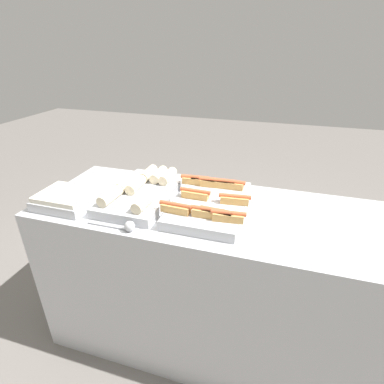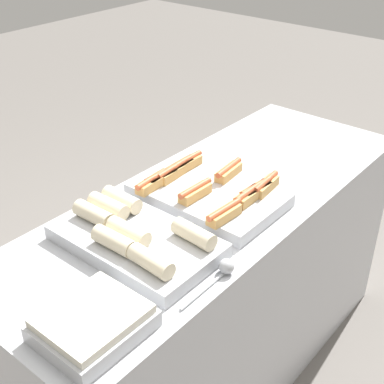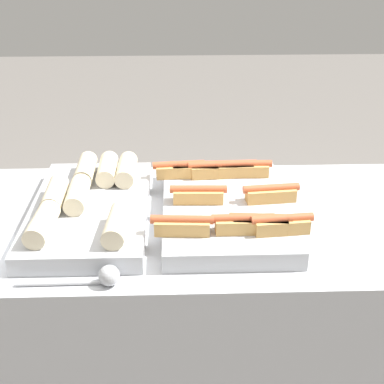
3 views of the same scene
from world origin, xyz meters
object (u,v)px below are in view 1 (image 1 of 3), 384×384
tray_wraps (142,191)px  serving_spoon_near (126,226)px  tray_hotdogs (210,202)px  tray_side_front (66,199)px

tray_wraps → serving_spoon_near: size_ratio=2.24×
tray_hotdogs → tray_wraps: size_ratio=0.99×
tray_side_front → serving_spoon_near: 0.42m
tray_wraps → serving_spoon_near: 0.31m
tray_wraps → tray_hotdogs: bearing=-0.4°
tray_hotdogs → serving_spoon_near: 0.43m
tray_wraps → tray_side_front: bearing=-151.2°
tray_wraps → serving_spoon_near: (0.07, -0.31, -0.02)m
tray_hotdogs → tray_wraps: tray_wraps is taller
tray_hotdogs → tray_wraps: 0.38m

